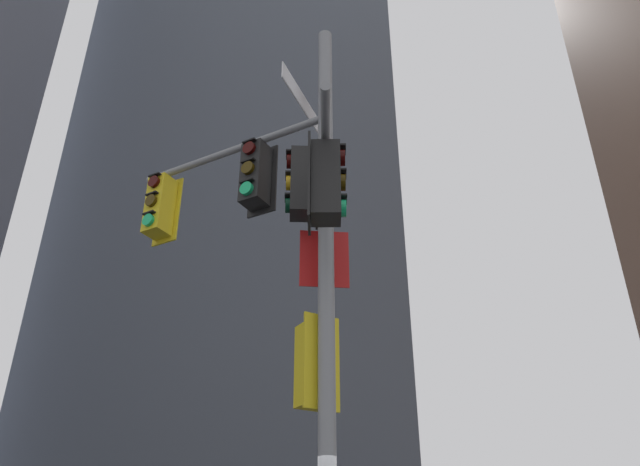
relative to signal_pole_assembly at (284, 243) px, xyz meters
The scene contains 2 objects.
building_mid_block 34.07m from the signal_pole_assembly, 94.30° to the left, with size 15.92×15.92×54.86m, color #4C5460.
signal_pole_assembly is the anchor object (origin of this frame).
Camera 1 is at (-0.75, -7.12, 1.32)m, focal length 35.76 mm.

